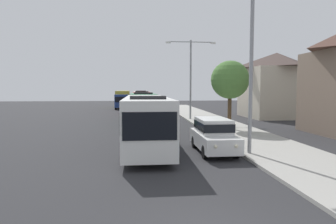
# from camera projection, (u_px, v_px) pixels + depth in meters

# --- Properties ---
(bus_lead) EXTENTS (2.58, 11.81, 3.21)m
(bus_lead) POSITION_uv_depth(u_px,v_px,m) (146.00, 119.00, 18.15)
(bus_lead) COLOR silver
(bus_lead) RESTS_ON ground_plane
(bus_second_in_line) EXTENTS (2.58, 11.25, 3.21)m
(bus_second_in_line) POSITION_uv_depth(u_px,v_px,m) (143.00, 106.00, 31.17)
(bus_second_in_line) COLOR #33724C
(bus_second_in_line) RESTS_ON ground_plane
(bus_middle) EXTENTS (2.58, 12.34, 3.21)m
(bus_middle) POSITION_uv_depth(u_px,v_px,m) (142.00, 101.00, 43.33)
(bus_middle) COLOR maroon
(bus_middle) RESTS_ON ground_plane
(bus_fourth_in_line) EXTENTS (2.58, 11.79, 3.21)m
(bus_fourth_in_line) POSITION_uv_depth(u_px,v_px,m) (141.00, 98.00, 55.93)
(bus_fourth_in_line) COLOR silver
(bus_fourth_in_line) RESTS_ON ground_plane
(white_suv) EXTENTS (1.86, 4.72, 1.90)m
(white_suv) POSITION_uv_depth(u_px,v_px,m) (213.00, 134.00, 16.47)
(white_suv) COLOR white
(white_suv) RESTS_ON ground_plane
(box_truck_oncoming) EXTENTS (2.35, 7.82, 3.15)m
(box_truck_oncoming) POSITION_uv_depth(u_px,v_px,m) (123.00, 99.00, 53.30)
(box_truck_oncoming) COLOR navy
(box_truck_oncoming) RESTS_ON ground_plane
(streetlamp_near) EXTENTS (5.67, 0.28, 8.45)m
(streetlamp_near) POSITION_uv_depth(u_px,v_px,m) (251.00, 55.00, 15.29)
(streetlamp_near) COLOR gray
(streetlamp_near) RESTS_ON sidewalk
(streetlamp_mid) EXTENTS (5.62, 0.28, 8.80)m
(streetlamp_mid) POSITION_uv_depth(u_px,v_px,m) (191.00, 72.00, 33.00)
(streetlamp_mid) COLOR gray
(streetlamp_mid) RESTS_ON sidewalk
(roadside_tree) EXTENTS (3.21, 3.21, 5.77)m
(roadside_tree) POSITION_uv_depth(u_px,v_px,m) (230.00, 80.00, 24.81)
(roadside_tree) COLOR #4C3823
(roadside_tree) RESTS_ON sidewalk
(house_distant_gabled) EXTENTS (7.57, 7.86, 7.96)m
(house_distant_gabled) POSITION_uv_depth(u_px,v_px,m) (276.00, 85.00, 36.43)
(house_distant_gabled) COLOR #BCB29E
(house_distant_gabled) RESTS_ON ground_plane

